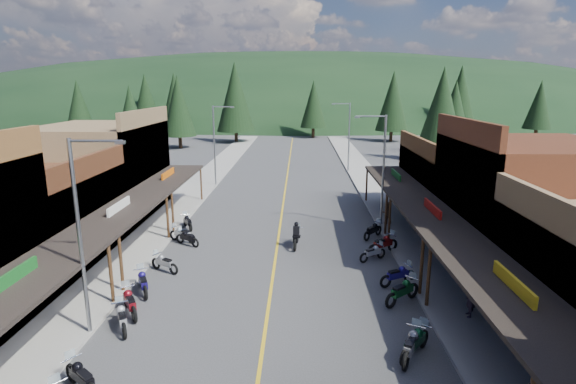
# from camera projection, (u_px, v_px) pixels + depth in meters

# --- Properties ---
(ground) EXTENTS (220.00, 220.00, 0.00)m
(ground) POSITION_uv_depth(u_px,v_px,m) (273.00, 276.00, 23.94)
(ground) COLOR #38383A
(ground) RESTS_ON ground
(centerline) EXTENTS (0.15, 90.00, 0.01)m
(centerline) POSITION_uv_depth(u_px,v_px,m) (285.00, 191.00, 43.39)
(centerline) COLOR gold
(centerline) RESTS_ON ground
(sidewalk_west) EXTENTS (3.40, 94.00, 0.15)m
(sidewalk_west) POSITION_uv_depth(u_px,v_px,m) (196.00, 189.00, 43.60)
(sidewalk_west) COLOR gray
(sidewalk_west) RESTS_ON ground
(sidewalk_east) EXTENTS (3.40, 94.00, 0.15)m
(sidewalk_east) POSITION_uv_depth(u_px,v_px,m) (375.00, 190.00, 43.16)
(sidewalk_east) COLOR gray
(sidewalk_east) RESTS_ON ground
(shop_west_2) EXTENTS (10.90, 9.00, 6.20)m
(shop_west_2) POSITION_uv_depth(u_px,v_px,m) (32.00, 219.00, 25.36)
(shop_west_2) COLOR #3F2111
(shop_west_2) RESTS_ON ground
(shop_west_3) EXTENTS (10.90, 10.20, 8.20)m
(shop_west_3) POSITION_uv_depth(u_px,v_px,m) (102.00, 171.00, 34.47)
(shop_west_3) COLOR brown
(shop_west_3) RESTS_ON ground
(shop_east_2) EXTENTS (10.90, 9.00, 8.20)m
(shop_east_2) POSITION_uv_depth(u_px,v_px,m) (527.00, 206.00, 24.43)
(shop_east_2) COLOR #562B19
(shop_east_2) RESTS_ON ground
(shop_east_3) EXTENTS (10.90, 10.20, 6.20)m
(shop_east_3) POSITION_uv_depth(u_px,v_px,m) (462.00, 185.00, 34.00)
(shop_east_3) COLOR #4C2D16
(shop_east_3) RESTS_ON ground
(streetlight_0) EXTENTS (2.16, 0.18, 8.00)m
(streetlight_0) POSITION_uv_depth(u_px,v_px,m) (83.00, 230.00, 17.25)
(streetlight_0) COLOR gray
(streetlight_0) RESTS_ON ground
(streetlight_1) EXTENTS (2.16, 0.18, 8.00)m
(streetlight_1) POSITION_uv_depth(u_px,v_px,m) (216.00, 142.00, 44.49)
(streetlight_1) COLOR gray
(streetlight_1) RESTS_ON ground
(streetlight_2) EXTENTS (2.16, 0.18, 8.00)m
(streetlight_2) POSITION_uv_depth(u_px,v_px,m) (381.00, 167.00, 30.52)
(streetlight_2) COLOR gray
(streetlight_2) RESTS_ON ground
(streetlight_3) EXTENTS (2.16, 0.18, 8.00)m
(streetlight_3) POSITION_uv_depth(u_px,v_px,m) (348.00, 134.00, 51.92)
(streetlight_3) COLOR gray
(streetlight_3) RESTS_ON ground
(ridge_hill) EXTENTS (310.00, 140.00, 60.00)m
(ridge_hill) POSITION_uv_depth(u_px,v_px,m) (296.00, 115.00, 155.27)
(ridge_hill) COLOR black
(ridge_hill) RESTS_ON ground
(pine_0) EXTENTS (5.04, 5.04, 11.00)m
(pine_0) POSITION_uv_depth(u_px,v_px,m) (79.00, 105.00, 83.77)
(pine_0) COLOR black
(pine_0) RESTS_ON ground
(pine_1) EXTENTS (5.88, 5.88, 12.50)m
(pine_1) POSITION_uv_depth(u_px,v_px,m) (175.00, 99.00, 90.98)
(pine_1) COLOR black
(pine_1) RESTS_ON ground
(pine_2) EXTENTS (6.72, 6.72, 14.00)m
(pine_2) POSITION_uv_depth(u_px,v_px,m) (235.00, 97.00, 78.77)
(pine_2) COLOR black
(pine_2) RESTS_ON ground
(pine_3) EXTENTS (5.04, 5.04, 11.00)m
(pine_3) POSITION_uv_depth(u_px,v_px,m) (313.00, 104.00, 86.55)
(pine_3) COLOR black
(pine_3) RESTS_ON ground
(pine_4) EXTENTS (5.88, 5.88, 12.50)m
(pine_4) POSITION_uv_depth(u_px,v_px,m) (393.00, 101.00, 80.18)
(pine_4) COLOR black
(pine_4) RESTS_ON ground
(pine_5) EXTENTS (6.72, 6.72, 14.00)m
(pine_5) POSITION_uv_depth(u_px,v_px,m) (460.00, 95.00, 91.28)
(pine_5) COLOR black
(pine_5) RESTS_ON ground
(pine_6) EXTENTS (5.04, 5.04, 11.00)m
(pine_6) POSITION_uv_depth(u_px,v_px,m) (539.00, 105.00, 83.54)
(pine_6) COLOR black
(pine_6) RESTS_ON ground
(pine_7) EXTENTS (5.88, 5.88, 12.50)m
(pine_7) POSITION_uv_depth(u_px,v_px,m) (146.00, 98.00, 97.01)
(pine_7) COLOR black
(pine_7) RESTS_ON ground
(pine_8) EXTENTS (4.48, 4.48, 10.00)m
(pine_8) POSITION_uv_depth(u_px,v_px,m) (131.00, 115.00, 62.03)
(pine_8) COLOR black
(pine_8) RESTS_ON ground
(pine_9) EXTENTS (4.93, 4.93, 10.80)m
(pine_9) POSITION_uv_depth(u_px,v_px,m) (454.00, 110.00, 65.64)
(pine_9) COLOR black
(pine_9) RESTS_ON ground
(pine_10) EXTENTS (5.38, 5.38, 11.60)m
(pine_10) POSITION_uv_depth(u_px,v_px,m) (178.00, 106.00, 71.47)
(pine_10) COLOR black
(pine_10) RESTS_ON ground
(pine_11) EXTENTS (5.82, 5.82, 12.40)m
(pine_11) POSITION_uv_depth(u_px,v_px,m) (442.00, 107.00, 58.74)
(pine_11) COLOR black
(pine_11) RESTS_ON ground
(bike_west_4) EXTENTS (2.13, 1.92, 1.23)m
(bike_west_4) POSITION_uv_depth(u_px,v_px,m) (81.00, 376.00, 14.66)
(bike_west_4) COLOR black
(bike_west_4) RESTS_ON ground
(bike_west_5) EXTENTS (1.56, 2.15, 1.18)m
(bike_west_5) POSITION_uv_depth(u_px,v_px,m) (122.00, 317.00, 18.48)
(bike_west_5) COLOR #ACACB2
(bike_west_5) RESTS_ON ground
(bike_west_6) EXTENTS (1.85, 2.31, 1.29)m
(bike_west_6) POSITION_uv_depth(u_px,v_px,m) (130.00, 301.00, 19.71)
(bike_west_6) COLOR maroon
(bike_west_6) RESTS_ON ground
(bike_west_7) EXTENTS (1.63, 2.28, 1.25)m
(bike_west_7) POSITION_uv_depth(u_px,v_px,m) (143.00, 281.00, 21.77)
(bike_west_7) COLOR navy
(bike_west_7) RESTS_ON ground
(bike_west_8) EXTENTS (2.01, 1.60, 1.12)m
(bike_west_8) POSITION_uv_depth(u_px,v_px,m) (164.00, 262.00, 24.31)
(bike_west_8) COLOR gray
(bike_west_8) RESTS_ON ground
(bike_west_9) EXTENTS (1.95, 1.56, 1.09)m
(bike_west_9) POSITION_uv_depth(u_px,v_px,m) (187.00, 237.00, 28.35)
(bike_west_9) COLOR black
(bike_west_9) RESTS_ON ground
(bike_west_10) EXTENTS (2.13, 1.51, 1.17)m
(bike_west_10) POSITION_uv_depth(u_px,v_px,m) (182.00, 233.00, 28.97)
(bike_west_10) COLOR #AEAFB4
(bike_west_10) RESTS_ON ground
(bike_west_11) EXTENTS (1.53, 2.01, 1.11)m
(bike_west_11) POSITION_uv_depth(u_px,v_px,m) (188.00, 221.00, 31.62)
(bike_west_11) COLOR black
(bike_west_11) RESTS_ON ground
(bike_east_4) EXTENTS (1.63, 2.28, 1.25)m
(bike_east_4) POSITION_uv_depth(u_px,v_px,m) (411.00, 344.00, 16.49)
(bike_east_4) COLOR gray
(bike_east_4) RESTS_ON ground
(bike_east_5) EXTENTS (1.93, 2.14, 1.24)m
(bike_east_5) POSITION_uv_depth(u_px,v_px,m) (415.00, 341.00, 16.66)
(bike_east_5) COLOR #0A361C
(bike_east_5) RESTS_ON ground
(bike_east_6) EXTENTS (2.24, 2.07, 1.31)m
(bike_east_6) POSITION_uv_depth(u_px,v_px,m) (402.00, 290.00, 20.78)
(bike_east_6) COLOR #0D431C
(bike_east_6) RESTS_ON ground
(bike_east_7) EXTENTS (2.18, 1.55, 1.19)m
(bike_east_7) POSITION_uv_depth(u_px,v_px,m) (398.00, 274.00, 22.66)
(bike_east_7) COLOR navy
(bike_east_7) RESTS_ON ground
(bike_east_8) EXTENTS (1.89, 1.52, 1.06)m
(bike_east_8) POSITION_uv_depth(u_px,v_px,m) (373.00, 252.00, 25.89)
(bike_east_8) COLOR #A6A6AB
(bike_east_8) RESTS_ON ground
(bike_east_9) EXTENTS (2.32, 1.93, 1.31)m
(bike_east_9) POSITION_uv_depth(u_px,v_px,m) (383.00, 243.00, 26.95)
(bike_east_9) COLOR maroon
(bike_east_9) RESTS_ON ground
(bike_east_10) EXTENTS (1.85, 2.04, 1.18)m
(bike_east_10) POSITION_uv_depth(u_px,v_px,m) (373.00, 230.00, 29.70)
(bike_east_10) COLOR black
(bike_east_10) RESTS_ON ground
(rider_on_bike) EXTENTS (0.95, 2.30, 1.71)m
(rider_on_bike) POSITION_uv_depth(u_px,v_px,m) (296.00, 236.00, 28.11)
(rider_on_bike) COLOR black
(rider_on_bike) RESTS_ON ground
(pedestrian_east_a) EXTENTS (0.44, 0.63, 1.64)m
(pedestrian_east_a) POSITION_uv_depth(u_px,v_px,m) (470.00, 299.00, 19.26)
(pedestrian_east_a) COLOR #251C2A
(pedestrian_east_a) RESTS_ON sidewalk_east
(pedestrian_east_b) EXTENTS (0.89, 0.67, 1.61)m
(pedestrian_east_b) POSITION_uv_depth(u_px,v_px,m) (387.00, 213.00, 32.39)
(pedestrian_east_b) COLOR #4D3B30
(pedestrian_east_b) RESTS_ON sidewalk_east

